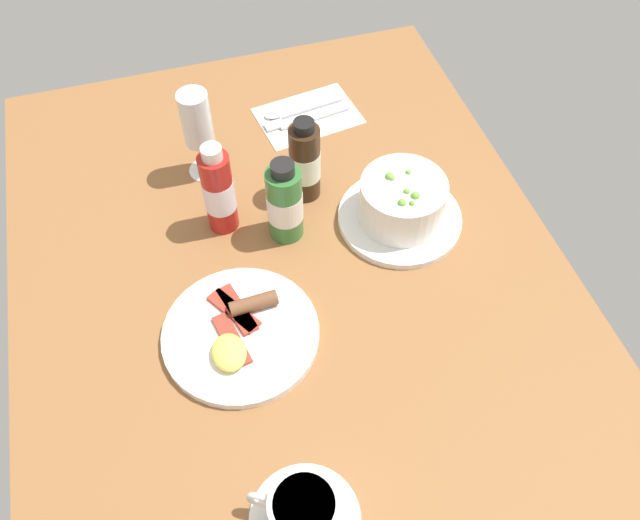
{
  "coord_description": "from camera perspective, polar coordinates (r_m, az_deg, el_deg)",
  "views": [
    {
      "loc": [
        -57.41,
        12.45,
        81.42
      ],
      "look_at": [
        -2.87,
        -3.86,
        4.95
      ],
      "focal_mm": 36.49,
      "sensor_mm": 36.0,
      "label": 1
    }
  ],
  "objects": [
    {
      "name": "ground_plane",
      "position": [
        1.02,
        -2.55,
        -1.43
      ],
      "size": [
        110.0,
        84.0,
        3.0
      ],
      "primitive_type": "cube",
      "color": "brown"
    },
    {
      "name": "porridge_bowl",
      "position": [
        1.04,
        7.18,
        4.96
      ],
      "size": [
        20.12,
        20.12,
        9.36
      ],
      "color": "white",
      "rests_on": "ground_plane"
    },
    {
      "name": "cutlery_setting",
      "position": [
        1.24,
        -1.26,
        12.57
      ],
      "size": [
        15.11,
        19.85,
        0.9
      ],
      "color": "white",
      "rests_on": "ground_plane"
    },
    {
      "name": "coffee_cup",
      "position": [
        0.81,
        -1.44,
        -21.27
      ],
      "size": [
        13.55,
        13.55,
        6.71
      ],
      "color": "white",
      "rests_on": "ground_plane"
    },
    {
      "name": "wine_glass",
      "position": [
        1.09,
        -10.74,
        11.7
      ],
      "size": [
        5.88,
        5.88,
        16.43
      ],
      "color": "white",
      "rests_on": "ground_plane"
    },
    {
      "name": "sauce_bottle_brown",
      "position": [
        1.06,
        -1.35,
        8.59
      ],
      "size": [
        5.13,
        5.13,
        15.49
      ],
      "color": "#382314",
      "rests_on": "ground_plane"
    },
    {
      "name": "sauce_bottle_red",
      "position": [
        1.02,
        -8.88,
        5.95
      ],
      "size": [
        4.91,
        4.91,
        16.76
      ],
      "color": "#B21E19",
      "rests_on": "ground_plane"
    },
    {
      "name": "sauce_bottle_green",
      "position": [
        1.0,
        -3.11,
        5.01
      ],
      "size": [
        5.62,
        5.62,
        15.16
      ],
      "color": "#337233",
      "rests_on": "ground_plane"
    },
    {
      "name": "breakfast_plate",
      "position": [
        0.94,
        -7.02,
        -6.44
      ],
      "size": [
        22.48,
        22.48,
        3.7
      ],
      "color": "white",
      "rests_on": "ground_plane"
    }
  ]
}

